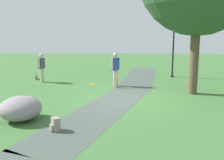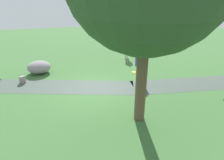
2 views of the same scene
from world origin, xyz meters
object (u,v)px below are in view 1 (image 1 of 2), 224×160
(woman_with_handbag, at_px, (42,66))
(frisbee_on_grass, at_px, (93,84))
(lawn_boulder, at_px, (21,108))
(lamp_post, at_px, (174,42))
(spare_backpack_on_lawn, at_px, (55,124))
(man_near_boulder, at_px, (115,67))
(handbag_on_grass, at_px, (36,77))

(woman_with_handbag, bearing_deg, frisbee_on_grass, 78.44)
(lawn_boulder, relative_size, woman_with_handbag, 0.99)
(lamp_post, bearing_deg, lawn_boulder, -36.49)
(spare_backpack_on_lawn, xyz_separation_m, frisbee_on_grass, (-6.81, 0.25, -0.18))
(man_near_boulder, bearing_deg, frisbee_on_grass, -101.52)
(lamp_post, relative_size, man_near_boulder, 2.04)
(woman_with_handbag, xyz_separation_m, frisbee_on_grass, (0.62, 3.02, -0.95))
(lawn_boulder, relative_size, handbag_on_grass, 4.47)
(lawn_boulder, bearing_deg, handbag_on_grass, -164.58)
(woman_with_handbag, relative_size, man_near_boulder, 0.93)
(lamp_post, relative_size, handbag_on_grass, 9.94)
(lawn_boulder, distance_m, man_near_boulder, 6.40)
(man_near_boulder, bearing_deg, lamp_post, 130.40)
(lamp_post, distance_m, spare_backpack_on_lawn, 11.00)
(spare_backpack_on_lawn, bearing_deg, lamp_post, 152.21)
(woman_with_handbag, bearing_deg, lamp_post, 105.28)
(man_near_boulder, relative_size, frisbee_on_grass, 6.63)
(handbag_on_grass, bearing_deg, spare_backpack_on_lawn, 22.51)
(lamp_post, distance_m, frisbee_on_grass, 5.95)
(lamp_post, relative_size, frisbee_on_grass, 13.50)
(lawn_boulder, height_order, man_near_boulder, man_near_boulder)
(woman_with_handbag, distance_m, frisbee_on_grass, 3.23)
(lawn_boulder, height_order, frisbee_on_grass, lawn_boulder)
(lamp_post, xyz_separation_m, woman_with_handbag, (2.13, -7.81, -1.28))
(woman_with_handbag, xyz_separation_m, handbag_on_grass, (-0.80, -0.64, -0.82))
(lamp_post, distance_m, man_near_boulder, 4.79)
(man_near_boulder, bearing_deg, handbag_on_grass, -108.81)
(lamp_post, height_order, frisbee_on_grass, lamp_post)
(lawn_boulder, bearing_deg, lamp_post, 143.51)
(lawn_boulder, xyz_separation_m, frisbee_on_grass, (-5.93, 1.64, -0.39))
(spare_backpack_on_lawn, relative_size, frisbee_on_grass, 1.48)
(lawn_boulder, bearing_deg, man_near_boulder, 153.02)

